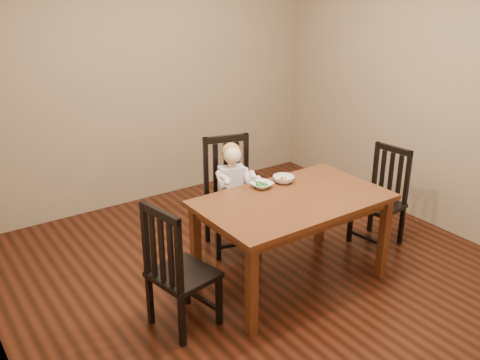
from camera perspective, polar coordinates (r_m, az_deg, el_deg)
room at (r=4.06m, az=2.16°, el=6.54°), size 4.01×4.01×2.71m
dining_table at (r=4.22m, az=5.64°, el=-3.00°), size 1.49×0.90×0.74m
chair_child at (r=4.83m, az=-1.00°, el=-1.73°), size 0.54×0.53×1.02m
chair_left at (r=3.77m, az=-6.68°, el=-9.56°), size 0.47×0.48×0.97m
chair_right at (r=5.08m, az=14.84°, el=-1.89°), size 0.42×0.44×0.92m
toddler at (r=4.73m, az=-0.82°, el=-0.55°), size 0.39×0.44×0.51m
bowl_peas at (r=4.36m, az=2.34°, el=-0.53°), size 0.19×0.19×0.04m
bowl_veg at (r=4.47m, az=4.67°, el=0.08°), size 0.23×0.23×0.06m
fork at (r=4.31m, az=2.08°, el=-0.45°), size 0.06×0.11×0.04m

